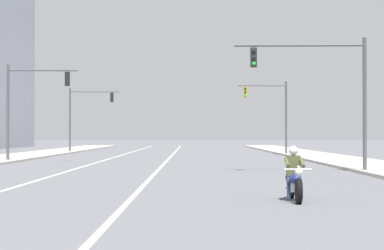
{
  "coord_description": "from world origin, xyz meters",
  "views": [
    {
      "loc": [
        1.7,
        -6.58,
        1.78
      ],
      "look_at": [
        1.77,
        29.44,
        2.24
      ],
      "focal_mm": 65.45,
      "sensor_mm": 36.0,
      "label": 1
    }
  ],
  "objects_px": {
    "traffic_signal_near_right": "(324,82)",
    "traffic_signal_near_left": "(27,98)",
    "motorcycle_with_rider": "(293,179)",
    "traffic_signal_mid_right": "(271,107)",
    "traffic_signal_mid_left": "(83,110)"
  },
  "relations": [
    {
      "from": "traffic_signal_near_right",
      "to": "traffic_signal_near_left",
      "type": "xyz_separation_m",
      "value": [
        -16.62,
        12.61,
        -0.09
      ]
    },
    {
      "from": "traffic_signal_near_left",
      "to": "traffic_signal_near_right",
      "type": "bearing_deg",
      "value": -37.19
    },
    {
      "from": "motorcycle_with_rider",
      "to": "traffic_signal_near_left",
      "type": "bearing_deg",
      "value": 116.83
    },
    {
      "from": "traffic_signal_mid_right",
      "to": "traffic_signal_near_left",
      "type": "bearing_deg",
      "value": -140.85
    },
    {
      "from": "traffic_signal_near_left",
      "to": "traffic_signal_mid_right",
      "type": "xyz_separation_m",
      "value": [
        17.25,
        14.04,
        -0.02
      ]
    },
    {
      "from": "traffic_signal_near_left",
      "to": "traffic_signal_mid_left",
      "type": "height_order",
      "value": "same"
    },
    {
      "from": "traffic_signal_near_right",
      "to": "traffic_signal_mid_right",
      "type": "distance_m",
      "value": 26.66
    },
    {
      "from": "traffic_signal_near_right",
      "to": "traffic_signal_mid_right",
      "type": "relative_size",
      "value": 1.0
    },
    {
      "from": "motorcycle_with_rider",
      "to": "traffic_signal_mid_right",
      "type": "distance_m",
      "value": 40.49
    },
    {
      "from": "traffic_signal_near_left",
      "to": "traffic_signal_mid_right",
      "type": "distance_m",
      "value": 22.24
    },
    {
      "from": "traffic_signal_mid_right",
      "to": "traffic_signal_mid_left",
      "type": "relative_size",
      "value": 1.0
    },
    {
      "from": "motorcycle_with_rider",
      "to": "traffic_signal_mid_right",
      "type": "bearing_deg",
      "value": 84.24
    },
    {
      "from": "motorcycle_with_rider",
      "to": "traffic_signal_near_right",
      "type": "bearing_deg",
      "value": 75.78
    },
    {
      "from": "traffic_signal_near_right",
      "to": "traffic_signal_mid_left",
      "type": "distance_m",
      "value": 38.81
    },
    {
      "from": "traffic_signal_mid_right",
      "to": "motorcycle_with_rider",
      "type": "bearing_deg",
      "value": -95.76
    }
  ]
}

